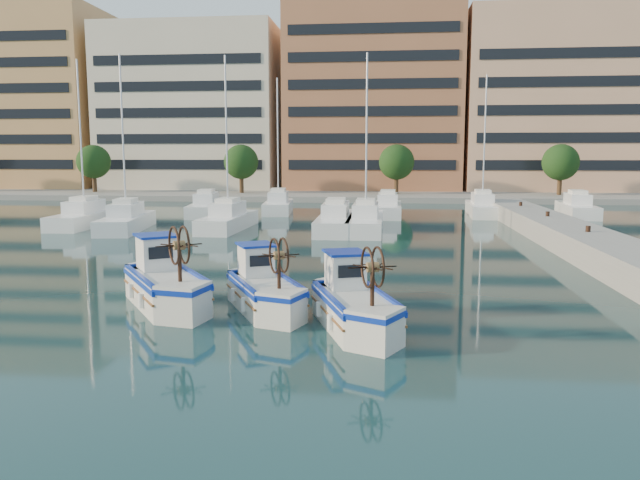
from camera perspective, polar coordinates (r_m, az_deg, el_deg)
The scene contains 7 objects.
ground at distance 19.16m, azimuth -2.91°, elevation -7.44°, with size 300.00×300.00×0.00m, color #1A4145.
quay at distance 28.47m, azimuth 26.76°, elevation -2.00°, with size 3.00×60.00×1.20m, color gray.
waterfront at distance 83.75m, azimuth 10.64°, elevation 11.83°, with size 180.00×40.00×25.60m.
yacht_marina at distance 47.13m, azimuth -0.30°, elevation 2.32°, with size 39.61×22.11×11.50m.
fishing_boat_a at distance 21.57m, azimuth -14.02°, elevation -3.75°, with size 4.05×4.74×2.91m.
fishing_boat_b at distance 20.52m, azimuth -5.17°, elevation -4.38°, with size 3.28×4.31×2.60m.
fishing_boat_c at distance 18.36m, azimuth 3.09°, elevation -5.75°, with size 2.95×4.42×2.67m.
Camera 1 is at (2.92, -18.25, 5.04)m, focal length 35.00 mm.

